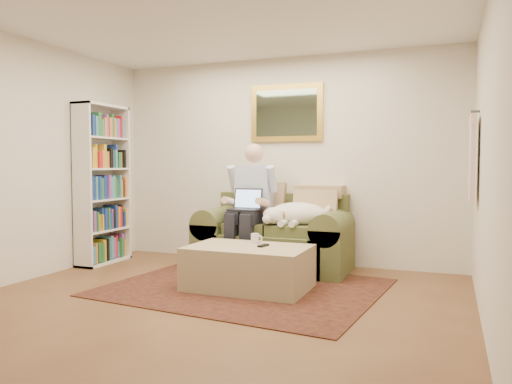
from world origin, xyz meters
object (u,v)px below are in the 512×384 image
Objects in this scene: seated_man at (248,207)px; bookshelf at (103,184)px; ottoman at (248,268)px; sofa at (274,244)px; laptop at (246,204)px; sleeping_dog at (298,214)px; coffee_mug at (255,238)px.

bookshelf is at bearing -172.41° from seated_man.
sofa is at bearing 94.49° from ottoman.
seated_man is 4.33× the size of laptop.
seated_man reaches higher than laptop.
laptop is 0.17× the size of bookshelf.
coffee_mug is at bearing -109.95° from sleeping_dog.
sofa is at bearing 41.02° from laptop.
ottoman is at bearing -85.51° from sofa.
sleeping_dog is 7.35× the size of coffee_mug.
sleeping_dog is at bearing 7.48° from bookshelf.
seated_man is 1.92m from bookshelf.
laptop reaches higher than coffee_mug.
coffee_mug is at bearing 94.02° from ottoman.
seated_man reaches higher than coffee_mug.
sofa is 0.82m from coffee_mug.
sofa is 0.60m from laptop.
sleeping_dog is at bearing 7.13° from seated_man.
bookshelf is at bearing -172.52° from sleeping_dog.
sleeping_dog is at bearing 70.05° from coffee_mug.
sleeping_dog is 0.78m from coffee_mug.
laptop is at bearing -138.98° from sofa.
seated_man is 0.08m from laptop.
coffee_mug is (0.33, -0.56, -0.30)m from laptop.
sleeping_dog is (0.32, -0.09, 0.37)m from sofa.
seated_man reaches higher than sleeping_dog.
laptop is at bearing 5.52° from bookshelf.
sleeping_dog is (0.59, 0.07, -0.07)m from seated_man.
laptop reaches higher than sofa.
ottoman is 11.93× the size of coffee_mug.
ottoman is 0.60× the size of bookshelf.
laptop is at bearing -90.00° from seated_man.
sleeping_dog is at bearing -15.74° from sofa.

